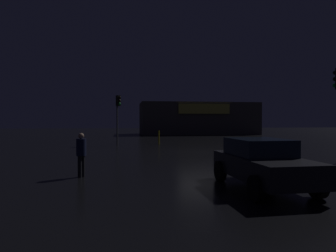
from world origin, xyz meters
The scene contains 6 objects.
ground_plane centered at (0.00, 0.00, 0.00)m, with size 120.00×120.00×0.00m, color black.
store_building centered at (5.96, 24.27, 2.27)m, with size 16.56×7.29×4.52m.
traffic_signal_main centered at (-5.15, 6.32, 2.96)m, with size 0.41×0.43×4.02m.
car_near centered at (-0.70, -10.26, 0.75)m, with size 1.97×3.95×1.43m.
pedestrian centered at (-6.17, -7.73, 0.89)m, with size 0.47×0.47×1.54m.
bollard_kerb_a centered at (-1.81, 6.32, 0.57)m, with size 0.12×0.12×1.15m, color gold.
Camera 1 is at (-4.69, -18.57, 1.98)m, focal length 32.23 mm.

